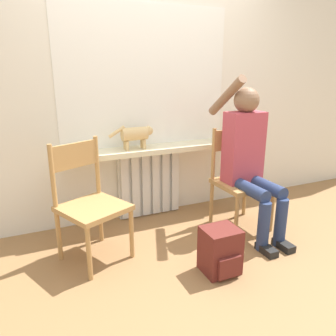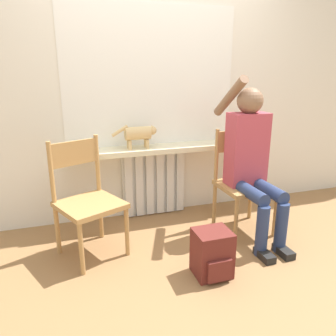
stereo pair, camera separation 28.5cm
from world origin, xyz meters
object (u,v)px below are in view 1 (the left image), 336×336
Objects in this scene: chair_left at (90,201)px; cat at (136,134)px; person at (249,154)px; backpack at (220,251)px; chair_right at (240,178)px.

cat is at bearing 16.02° from chair_left.
person reaches higher than chair_left.
chair_left is 2.70× the size of backpack.
chair_right is 0.89m from backpack.
chair_right is 1.06m from cat.
cat reaches higher than chair_left.
chair_left is at bearing 178.80° from chair_right.
backpack is (-0.58, -0.60, -0.30)m from chair_right.
chair_left is 1.00× the size of chair_right.
chair_left and chair_right have the same top height.
chair_left is 1.06m from backpack.
cat is at bearing 105.06° from backpack.
person reaches higher than cat.
person is at bearing 40.20° from backpack.
backpack is (-0.58, -0.49, -0.56)m from person.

